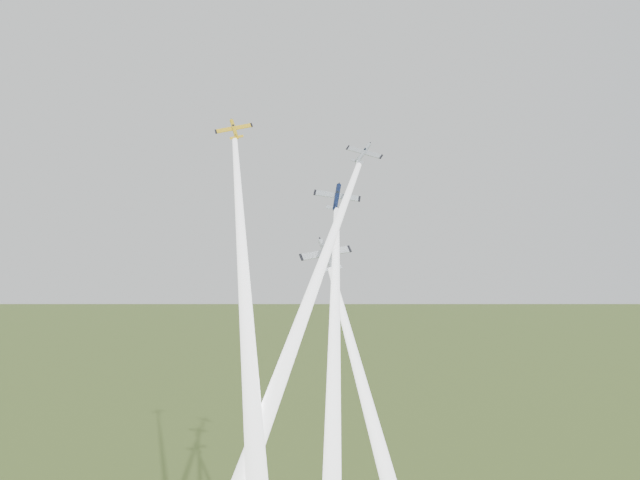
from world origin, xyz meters
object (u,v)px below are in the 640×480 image
(plane_yellow, at_px, (234,129))
(plane_navy, at_px, (337,197))
(plane_silver_right, at_px, (363,153))
(plane_silver_low, at_px, (327,255))

(plane_yellow, distance_m, plane_navy, 24.05)
(plane_silver_right, bearing_deg, plane_yellow, -172.05)
(plane_silver_low, bearing_deg, plane_yellow, 123.01)
(plane_yellow, relative_size, plane_silver_low, 0.80)
(plane_navy, height_order, plane_silver_low, plane_navy)
(plane_yellow, xyz_separation_m, plane_navy, (19.32, -6.57, -12.73))
(plane_silver_right, bearing_deg, plane_navy, -128.46)
(plane_navy, bearing_deg, plane_silver_right, 32.02)
(plane_navy, xyz_separation_m, plane_silver_right, (4.42, 3.13, 7.83))
(plane_silver_right, bearing_deg, plane_silver_low, -102.96)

